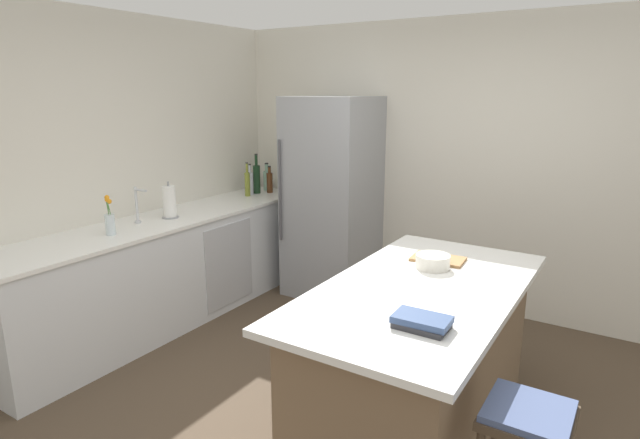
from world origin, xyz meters
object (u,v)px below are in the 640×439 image
Objects in this scene: kitchen_island at (418,358)px; bar_stool at (526,435)px; wine_bottle at (257,178)px; syrup_bottle at (270,182)px; olive_oil_bottle at (247,183)px; cookbook_stack at (422,322)px; cutting_board at (438,259)px; gin_bottle at (267,179)px; soda_bottle at (250,183)px; mixing_bowl at (433,261)px; refrigerator at (332,198)px; flower_vase at (110,221)px; sink_faucet at (138,204)px; paper_towel_roll at (169,202)px.

bar_stool is at bearing -37.52° from kitchen_island.
syrup_bottle is at bearing 47.31° from wine_bottle.
olive_oil_bottle is (-2.44, 1.39, 0.60)m from kitchen_island.
cutting_board is (-0.28, 0.99, -0.02)m from cookbook_stack.
wine_bottle is at bearing -85.93° from gin_bottle.
kitchen_island is 5.52× the size of cutting_board.
soda_bottle is at bearing -89.76° from gin_bottle.
soda_bottle is 2.67m from mixing_bowl.
refrigerator is at bearing 13.53° from olive_oil_bottle.
flower_vase is 2.05m from gin_bottle.
bar_stool is 2.44× the size of syrup_bottle.
olive_oil_bottle is 2.61m from mixing_bowl.
soda_bottle reaches higher than flower_vase.
olive_oil_bottle is at bearing 88.85° from sink_faucet.
kitchen_island is 3.09m from gin_bottle.
soda_bottle is at bearing 93.74° from flower_vase.
olive_oil_bottle is at bearing 144.41° from cookbook_stack.
bar_stool is at bearing -35.70° from syrup_bottle.
gin_bottle is at bearing 90.20° from sink_faucet.
olive_oil_bottle is at bearing -84.83° from gin_bottle.
refrigerator reaches higher than cookbook_stack.
refrigerator is 4.64× the size of wine_bottle.
gin_bottle is (-0.01, 1.70, -0.04)m from sink_faucet.
syrup_bottle reaches higher than cutting_board.
olive_oil_bottle reaches higher than flower_vase.
cookbook_stack reaches higher than kitchen_island.
cutting_board is at bearing 4.20° from paper_towel_roll.
syrup_bottle is 0.68× the size of wine_bottle.
refrigerator is 0.91m from wine_bottle.
mixing_bowl is (2.30, 0.62, -0.08)m from flower_vase.
soda_bottle is 0.92× the size of olive_oil_bottle.
refrigerator reaches higher than sink_faucet.
syrup_bottle reaches higher than mixing_bowl.
olive_oil_bottle is (0.03, 1.34, -0.02)m from sink_faucet.
mixing_bowl is (-0.76, 0.87, 0.39)m from bar_stool.
paper_towel_roll is 1.05× the size of gin_bottle.
wine_bottle is (-0.09, -0.10, 0.04)m from syrup_bottle.
refrigerator is at bearing 67.13° from flower_vase.
bar_stool is at bearing -35.84° from gin_bottle.
sink_faucet is 1.06× the size of syrup_bottle.
olive_oil_bottle is 1.64× the size of mixing_bowl.
syrup_bottle is at bearing 139.86° from cookbook_stack.
olive_oil_bottle is at bearing -166.47° from refrigerator.
flower_vase is 1.15× the size of cookbook_stack.
sink_faucet is 1.01× the size of gin_bottle.
wine_bottle reaches higher than sink_faucet.
mixing_bowl is at bearing 131.21° from bar_stool.
flower_vase is (0.11, -0.35, -0.05)m from sink_faucet.
wine_bottle reaches higher than kitchen_island.
olive_oil_bottle is at bearing 92.35° from paper_towel_roll.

